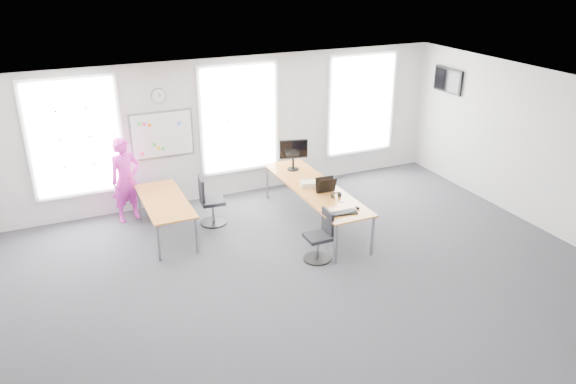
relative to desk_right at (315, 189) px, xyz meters
name	(u,v)px	position (x,y,z in m)	size (l,w,h in m)	color
floor	(307,283)	(-1.08, -1.90, -0.73)	(10.00, 10.00, 0.00)	#2D2D32
ceiling	(310,101)	(-1.08, -1.90, 2.27)	(10.00, 10.00, 0.00)	white
wall_back	(226,129)	(-1.08, 2.10, 0.77)	(10.00, 10.00, 0.00)	silver
wall_front	(499,357)	(-1.08, -5.90, 0.77)	(10.00, 10.00, 0.00)	silver
wall_right	(550,154)	(3.92, -1.90, 0.77)	(10.00, 10.00, 0.00)	silver
window_left	(75,138)	(-4.08, 2.07, 0.97)	(1.60, 0.06, 2.20)	white
window_mid	(239,119)	(-0.78, 2.07, 0.97)	(1.60, 0.06, 2.20)	white
window_right	(361,104)	(2.22, 2.07, 0.97)	(1.60, 0.06, 2.20)	white
desk_right	(315,189)	(0.00, 0.00, 0.00)	(0.85, 3.20, 0.78)	#C5802D
desk_left	(165,203)	(-2.76, 0.72, -0.07)	(0.78, 1.96, 0.72)	#C5802D
chair_right	(320,239)	(-0.54, -1.30, -0.33)	(0.48, 0.48, 0.91)	black
chair_left	(210,204)	(-1.87, 0.83, -0.30)	(0.52, 0.52, 0.98)	black
person	(126,180)	(-3.29, 1.69, 0.12)	(0.62, 0.41, 1.70)	#E72DBE
whiteboard	(162,135)	(-2.43, 2.07, 0.82)	(1.20, 0.03, 0.90)	white
wall_clock	(159,96)	(-2.43, 2.07, 1.62)	(0.30, 0.30, 0.04)	gray
tv	(448,80)	(3.87, 1.10, 1.57)	(0.06, 0.90, 0.55)	black
keyboard	(343,213)	(-0.09, -1.28, 0.06)	(0.49, 0.17, 0.02)	black
mouse	(357,208)	(0.24, -1.20, 0.07)	(0.07, 0.12, 0.04)	black
lens_cap	(342,202)	(0.13, -0.83, 0.05)	(0.07, 0.07, 0.01)	black
headphones	(336,195)	(0.12, -0.61, 0.10)	(0.18, 0.10, 0.11)	black
laptop_sleeve	(326,185)	(0.07, -0.32, 0.20)	(0.37, 0.22, 0.30)	black
paper_stack	(309,184)	(-0.10, 0.06, 0.10)	(0.31, 0.23, 0.11)	beige
monitor	(293,152)	(0.01, 1.02, 0.44)	(0.58, 0.24, 0.65)	black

